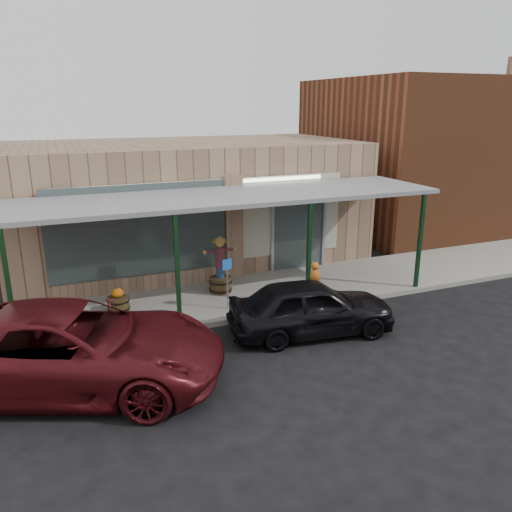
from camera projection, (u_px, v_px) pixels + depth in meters
name	position (u px, v px, depth m)	size (l,w,h in m)	color
ground	(281.00, 355.00, 11.32)	(120.00, 120.00, 0.00)	black
sidewalk	(229.00, 298.00, 14.49)	(40.00, 3.20, 0.15)	gray
storefront	(186.00, 202.00, 17.94)	(12.00, 6.25, 4.20)	#A37F64
awning	(228.00, 198.00, 13.60)	(12.00, 3.00, 3.04)	gray
block_buildings_near	(229.00, 150.00, 19.09)	(61.00, 8.00, 8.00)	brown
barrel_scarecrow	(220.00, 273.00, 14.60)	(1.03, 0.69, 1.70)	#4A371D
barrel_pumpkin	(118.00, 302.00, 13.34)	(0.75, 0.75, 0.67)	#4A371D
handicap_sign	(227.00, 277.00, 13.27)	(0.28, 0.10, 1.40)	gray
parked_sedan	(311.00, 307.00, 12.24)	(4.25, 2.17, 1.56)	black
car_maroon	(71.00, 348.00, 9.88)	(2.80, 6.07, 1.69)	#521015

